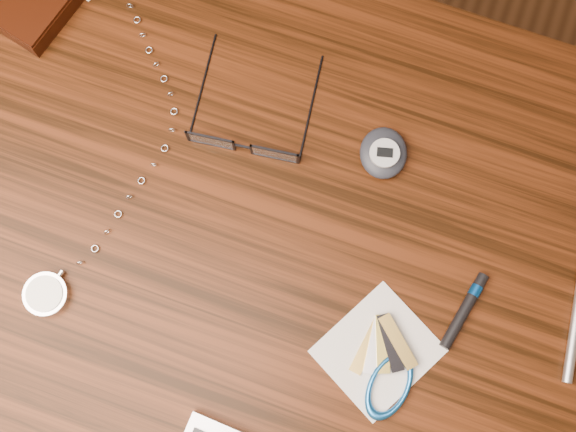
# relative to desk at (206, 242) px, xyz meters

# --- Properties ---
(ground) EXTENTS (3.80, 3.80, 0.00)m
(ground) POSITION_rel_desk_xyz_m (0.00, 0.00, -0.65)
(ground) COLOR #472814
(ground) RESTS_ON ground
(desk) EXTENTS (1.00, 0.70, 0.75)m
(desk) POSITION_rel_desk_xyz_m (0.00, 0.00, 0.00)
(desk) COLOR #3A1809
(desk) RESTS_ON ground
(eyeglasses) EXTENTS (0.15, 0.15, 0.03)m
(eyeglasses) POSITION_rel_desk_xyz_m (0.02, 0.11, 0.11)
(eyeglasses) COLOR black
(eyeglasses) RESTS_ON desk
(pocket_watch) EXTENTS (0.11, 0.37, 0.02)m
(pocket_watch) POSITION_rel_desk_xyz_m (-0.12, -0.11, 0.11)
(pocket_watch) COLOR silver
(pocket_watch) RESTS_ON desk
(pedometer) EXTENTS (0.07, 0.07, 0.02)m
(pedometer) POSITION_rel_desk_xyz_m (0.17, 0.15, 0.11)
(pedometer) COLOR #22242C
(pedometer) RESTS_ON desk
(notepad_keys) EXTENTS (0.14, 0.15, 0.01)m
(notepad_keys) POSITION_rel_desk_xyz_m (0.24, -0.08, 0.11)
(notepad_keys) COLOR silver
(notepad_keys) RESTS_ON desk
(black_blue_pen) EXTENTS (0.03, 0.09, 0.01)m
(black_blue_pen) POSITION_rel_desk_xyz_m (0.31, 0.01, 0.11)
(black_blue_pen) COLOR black
(black_blue_pen) RESTS_ON desk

